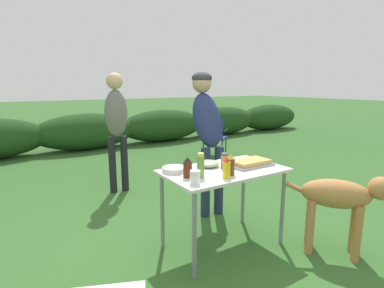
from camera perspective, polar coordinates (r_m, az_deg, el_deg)
The scene contains 16 objects.
ground_plane at distance 3.00m, azimuth 5.79°, elevation -18.56°, with size 60.00×60.00×0.00m, color #336028.
shrub_hedge at distance 7.41m, azimuth -19.39°, elevation 2.27°, with size 14.40×0.90×0.84m.
folding_table at distance 2.73m, azimuth 6.07°, elevation -6.38°, with size 1.10×0.64×0.74m.
food_tray at distance 2.87m, azimuth 10.99°, elevation -3.55°, with size 0.40×0.25×0.06m.
plate_stack at distance 2.62m, azimuth -3.45°, elevation -4.86°, with size 0.21×0.21×0.04m, color white.
mixing_bowl at distance 2.78m, azimuth 3.17°, elevation -3.73°, with size 0.20×0.20×0.06m, color #ADBC99.
paper_cup_stack at distance 2.30m, azimuth 0.59°, elevation -6.35°, with size 0.08×0.08×0.11m, color white.
relish_jar at distance 2.45m, azimuth 1.66°, elevation -4.10°, with size 0.06×0.06×0.20m.
spice_jar at distance 2.73m, azimuth 6.23°, elevation -3.21°, with size 0.07×0.07×0.14m.
beer_bottle at distance 2.53m, azimuth 7.31°, elevation -4.01°, with size 0.07×0.07×0.18m.
bbq_sauce_bottle at distance 2.45m, azimuth -0.85°, elevation -4.56°, with size 0.07×0.07×0.17m.
mustard_bottle at distance 2.45m, azimuth 6.61°, elevation -4.61°, with size 0.06×0.06×0.17m.
standing_person_in_navy_coat at distance 3.41m, azimuth 2.91°, elevation 3.66°, with size 0.36×0.48×1.63m.
standing_person_in_red_jacket at distance 4.21m, azimuth -14.21°, elevation 4.44°, with size 0.32×0.25×1.65m.
dog at distance 2.94m, azimuth 26.61°, elevation -9.32°, with size 0.61×0.76×0.74m.
camp_chair_green_behind_table at distance 6.25m, azimuth 4.17°, elevation 1.77°, with size 0.75×0.73×0.83m.
Camera 1 is at (-1.63, -2.03, 1.48)m, focal length 28.00 mm.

